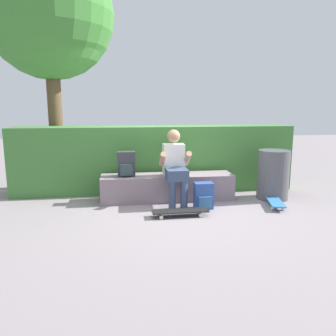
{
  "coord_description": "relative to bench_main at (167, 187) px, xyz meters",
  "views": [
    {
      "loc": [
        -0.73,
        -4.95,
        1.53
      ],
      "look_at": [
        -0.0,
        0.24,
        0.55
      ],
      "focal_mm": 35.16,
      "sensor_mm": 36.0,
      "label": 1
    }
  ],
  "objects": [
    {
      "name": "ground_plane",
      "position": [
        0.0,
        -0.33,
        -0.21
      ],
      "size": [
        24.0,
        24.0,
        0.0
      ],
      "primitive_type": "plane",
      "color": "gray"
    },
    {
      "name": "bench_main",
      "position": [
        0.0,
        0.0,
        0.0
      ],
      "size": [
        2.18,
        0.5,
        0.42
      ],
      "color": "gray",
      "rests_on": "ground"
    },
    {
      "name": "person_skater",
      "position": [
        0.09,
        -0.22,
        0.42
      ],
      "size": [
        0.49,
        0.62,
        1.17
      ],
      "color": "white",
      "rests_on": "ground"
    },
    {
      "name": "skateboard_near_person",
      "position": [
        0.06,
        -0.9,
        -0.14
      ],
      "size": [
        0.8,
        0.21,
        0.09
      ],
      "color": "black",
      "rests_on": "ground"
    },
    {
      "name": "skateboard_beside_bench",
      "position": [
        1.63,
        -0.55,
        -0.14
      ],
      "size": [
        0.39,
        0.82,
        0.09
      ],
      "color": "teal",
      "rests_on": "ground"
    },
    {
      "name": "backpack_on_bench",
      "position": [
        -0.67,
        -0.01,
        0.41
      ],
      "size": [
        0.28,
        0.23,
        0.4
      ],
      "color": "#333338",
      "rests_on": "bench_main"
    },
    {
      "name": "backpack_on_ground",
      "position": [
        0.48,
        -0.57,
        -0.02
      ],
      "size": [
        0.28,
        0.23,
        0.4
      ],
      "color": "#2D4C99",
      "rests_on": "ground"
    },
    {
      "name": "hedge_row",
      "position": [
        -0.13,
        0.68,
        0.38
      ],
      "size": [
        5.02,
        0.64,
        1.19
      ],
      "color": "#3D7635",
      "rests_on": "ground"
    },
    {
      "name": "tree_behind_bench",
      "position": [
        -1.96,
        1.19,
        2.92
      ],
      "size": [
        2.29,
        2.29,
        4.3
      ],
      "color": "brown",
      "rests_on": "ground"
    },
    {
      "name": "trash_bin",
      "position": [
        1.77,
        -0.19,
        0.2
      ],
      "size": [
        0.52,
        0.52,
        0.82
      ],
      "color": "#4C4C51",
      "rests_on": "ground"
    }
  ]
}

